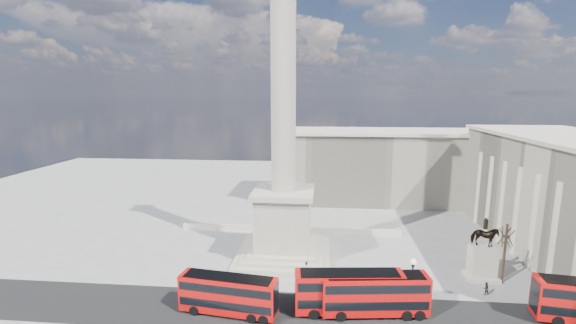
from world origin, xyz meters
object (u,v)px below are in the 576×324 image
(nelsons_column, at_px, (284,176))
(red_bus_b, at_px, (350,292))
(equestrian_statue, at_px, (483,257))
(pedestrian_crossing, at_px, (306,268))
(victorian_lamp, at_px, (412,284))
(pedestrian_standing, at_px, (486,288))
(pedestrian_walking, at_px, (361,279))
(red_bus_c, at_px, (375,294))
(red_bus_a, at_px, (229,294))

(nelsons_column, xyz_separation_m, red_bus_b, (9.11, -14.38, -10.29))
(equestrian_statue, xyz_separation_m, pedestrian_crossing, (-23.93, -1.14, -2.08))
(red_bus_b, height_order, victorian_lamp, victorian_lamp)
(red_bus_b, xyz_separation_m, pedestrian_standing, (17.42, 5.71, -1.79))
(nelsons_column, relative_size, pedestrian_standing, 29.96)
(red_bus_b, bearing_deg, pedestrian_standing, 12.36)
(pedestrian_walking, xyz_separation_m, pedestrian_standing, (15.39, -1.19, 0.01))
(equestrian_statue, bearing_deg, nelsons_column, 171.30)
(nelsons_column, distance_m, red_bus_c, 21.47)
(red_bus_b, distance_m, pedestrian_walking, 7.42)
(red_bus_b, bearing_deg, victorian_lamp, -12.97)
(red_bus_c, xyz_separation_m, pedestrian_standing, (14.53, 5.81, -1.74))
(pedestrian_walking, relative_size, pedestrian_crossing, 0.85)
(red_bus_b, relative_size, pedestrian_walking, 7.68)
(red_bus_a, bearing_deg, nelsons_column, 81.43)
(nelsons_column, relative_size, victorian_lamp, 6.86)
(red_bus_b, xyz_separation_m, pedestrian_walking, (2.04, 6.90, -1.81))
(victorian_lamp, relative_size, equestrian_statue, 0.84)
(nelsons_column, distance_m, red_bus_b, 19.89)
(equestrian_statue, bearing_deg, pedestrian_walking, -168.90)
(red_bus_b, distance_m, victorian_lamp, 6.97)
(pedestrian_walking, bearing_deg, red_bus_c, -74.44)
(equestrian_statue, bearing_deg, victorian_lamp, -137.18)
(pedestrian_crossing, bearing_deg, victorian_lamp, -148.21)
(nelsons_column, height_order, equestrian_statue, nelsons_column)
(red_bus_a, height_order, pedestrian_walking, red_bus_a)
(pedestrian_crossing, bearing_deg, nelsons_column, 15.96)
(red_bus_c, height_order, victorian_lamp, victorian_lamp)
(victorian_lamp, bearing_deg, equestrian_statue, 42.82)
(red_bus_a, xyz_separation_m, red_bus_c, (16.65, 1.39, 0.17))
(pedestrian_walking, bearing_deg, pedestrian_crossing, 172.69)
(equestrian_statue, relative_size, pedestrian_crossing, 4.53)
(pedestrian_walking, distance_m, pedestrian_standing, 15.43)
(pedestrian_standing, relative_size, pedestrian_crossing, 0.87)
(red_bus_c, bearing_deg, nelsons_column, 123.11)
(red_bus_c, xyz_separation_m, equestrian_statue, (15.69, 10.25, 0.47))
(pedestrian_walking, bearing_deg, red_bus_a, -143.42)
(red_bus_c, xyz_separation_m, pedestrian_walking, (-0.86, 7.00, -1.75))
(pedestrian_walking, distance_m, pedestrian_crossing, 7.68)
(red_bus_a, relative_size, pedestrian_walking, 7.05)
(victorian_lamp, distance_m, pedestrian_standing, 13.02)
(red_bus_c, height_order, pedestrian_standing, red_bus_c)
(red_bus_a, height_order, victorian_lamp, victorian_lamp)
(red_bus_a, distance_m, pedestrian_standing, 32.04)
(equestrian_statue, xyz_separation_m, pedestrian_standing, (-1.16, -4.44, -2.21))
(red_bus_c, bearing_deg, pedestrian_crossing, 125.62)
(victorian_lamp, xyz_separation_m, equestrian_statue, (11.86, 10.99, -1.24))
(pedestrian_walking, bearing_deg, pedestrian_standing, 4.14)
(nelsons_column, bearing_deg, red_bus_a, -106.31)
(equestrian_statue, xyz_separation_m, pedestrian_walking, (-16.54, -3.25, -2.22))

